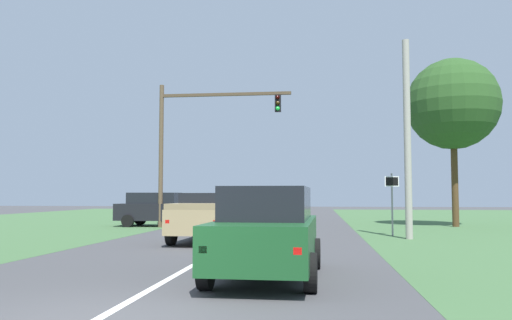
# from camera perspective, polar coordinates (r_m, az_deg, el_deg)

# --- Properties ---
(ground_plane) EXTENTS (120.00, 120.00, 0.00)m
(ground_plane) POSITION_cam_1_polar(r_m,az_deg,el_deg) (18.19, -3.10, -9.39)
(ground_plane) COLOR #424244
(red_suv_near) EXTENTS (2.25, 4.99, 1.93)m
(red_suv_near) POSITION_cam_1_polar(r_m,az_deg,el_deg) (11.16, 1.31, -7.70)
(red_suv_near) COLOR #194C23
(red_suv_near) RESTS_ON ground_plane
(pickup_truck_lead) EXTENTS (2.33, 5.36, 1.82)m
(pickup_truck_lead) POSITION_cam_1_polar(r_m,az_deg,el_deg) (19.59, -5.18, -6.18)
(pickup_truck_lead) COLOR tan
(pickup_truck_lead) RESTS_ON ground_plane
(traffic_light) EXTENTS (7.24, 0.40, 7.79)m
(traffic_light) POSITION_cam_1_polar(r_m,az_deg,el_deg) (28.33, -6.82, 2.99)
(traffic_light) COLOR brown
(traffic_light) RESTS_ON ground_plane
(keep_moving_sign) EXTENTS (0.60, 0.09, 2.68)m
(keep_moving_sign) POSITION_cam_1_polar(r_m,az_deg,el_deg) (23.05, 14.75, -3.84)
(keep_moving_sign) COLOR gray
(keep_moving_sign) RESTS_ON ground_plane
(oak_tree_right) EXTENTS (5.08, 5.08, 9.36)m
(oak_tree_right) POSITION_cam_1_polar(r_m,az_deg,el_deg) (31.07, 20.85, 5.75)
(oak_tree_right) COLOR #4C351E
(oak_tree_right) RESTS_ON ground_plane
(crossing_suv_far) EXTENTS (4.55, 2.20, 1.88)m
(crossing_suv_far) POSITION_cam_1_polar(r_m,az_deg,el_deg) (29.59, -10.79, -5.30)
(crossing_suv_far) COLOR black
(crossing_suv_far) RESTS_ON ground_plane
(utility_pole_right) EXTENTS (0.28, 0.28, 8.04)m
(utility_pole_right) POSITION_cam_1_polar(r_m,az_deg,el_deg) (21.63, 16.34, 2.31)
(utility_pole_right) COLOR #9E998E
(utility_pole_right) RESTS_ON ground_plane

